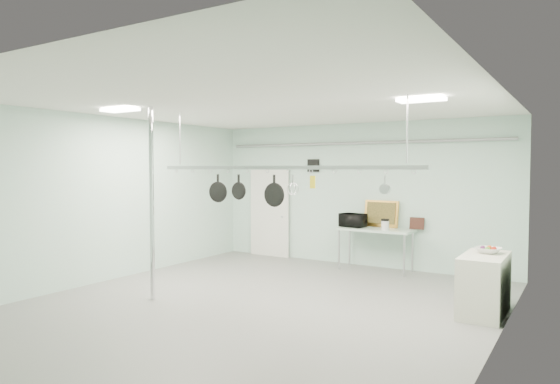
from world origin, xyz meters
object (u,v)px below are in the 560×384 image
Objects in this scene: prep_table at (375,232)px; skillet_left at (218,188)px; side_cabinet at (484,285)px; coffee_canister at (385,225)px; chrome_pole at (152,204)px; skillet_right at (274,191)px; microwave at (353,220)px; pot_rack at (278,166)px; fruit_bowl at (488,250)px; skillet_mid at (239,186)px.

skillet_left reaches higher than prep_table.
coffee_canister reaches higher than side_cabinet.
chrome_pole reaches higher than prep_table.
skillet_right is at bearing -6.44° from skillet_left.
side_cabinet is 2.25× the size of microwave.
chrome_pole is at bearing -154.65° from pot_rack.
coffee_canister is at bearing 138.30° from side_cabinet.
skillet_right reaches higher than coffee_canister.
coffee_canister is at bearing 79.66° from skillet_right.
microwave is 3.68m from fruit_bowl.
skillet_left reaches higher than coffee_canister.
prep_table is 3.01× the size of microwave.
pot_rack reaches higher than coffee_canister.
skillet_left is 1.19× the size of skillet_mid.
pot_rack is 9.21× the size of skillet_right.
coffee_canister is at bearing 77.81° from pot_rack.
pot_rack reaches higher than prep_table.
microwave is (-0.11, 3.28, -1.18)m from pot_rack.
chrome_pole is 2.19m from pot_rack.
skillet_mid is 0.77× the size of skillet_right.
microwave is 1.33× the size of skillet_mid.
prep_table is at bearing 57.33° from skillet_left.
prep_table is at bearing 74.36° from skillet_mid.
skillet_mid is (1.12, 0.90, 0.28)m from chrome_pole.
coffee_canister is 3.56m from skillet_mid.
chrome_pole reaches higher than skillet_right.
skillet_left is (-1.63, -3.30, 1.01)m from prep_table.
coffee_canister is at bearing 52.25° from skillet_left.
pot_rack is 1.28m from skillet_left.
prep_table is 1.33× the size of side_cabinet.
fruit_bowl is (0.02, 0.17, 0.50)m from side_cabinet.
fruit_bowl is 0.92× the size of skillet_mid.
pot_rack is at bearing -156.87° from fruit_bowl.
coffee_canister is at bearing 141.07° from fruit_bowl.
prep_table is at bearing 141.74° from fruit_bowl.
skillet_right is at bearing -103.43° from coffee_canister.
fruit_bowl is 0.70× the size of skillet_right.
pot_rack is 3.49m from microwave.
skillet_right reaches higher than prep_table.
side_cabinet is 3.27× the size of fruit_bowl.
skillet_mid reaches higher than prep_table.
chrome_pole is at bearing -157.59° from side_cabinet.
chrome_pole is 7.98× the size of skillet_mid.
skillet_right is at bearing 4.03° from skillet_mid.
pot_rack is (1.90, 0.90, 0.63)m from chrome_pole.
skillet_mid is at bearing -6.44° from skillet_left.
pot_rack is 3.43m from coffee_canister.
skillet_left is 1.16m from skillet_right.
skillet_right is (-0.07, 0.00, -0.41)m from pot_rack.
skillet_left is (-1.90, -3.13, 0.84)m from coffee_canister.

